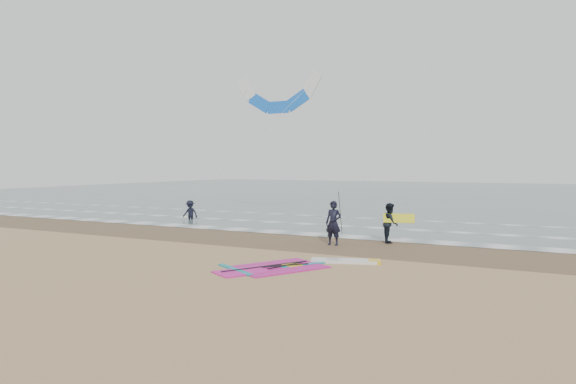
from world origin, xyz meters
The scene contains 11 objects.
ground centered at (0.00, 0.00, 0.00)m, with size 120.00×120.00×0.00m, color tan.
sea_water centered at (0.00, 48.00, 0.01)m, with size 120.00×80.00×0.02m, color #47605E.
wet_sand_band centered at (0.00, 6.00, 0.00)m, with size 120.00×5.00×0.01m, color brown.
foam_waterline centered at (0.00, 10.44, 0.03)m, with size 120.00×9.15×0.02m.
windsurf_rig centered at (0.57, 0.99, 0.03)m, with size 4.80×4.55×0.12m.
person_standing centered at (-0.01, 5.70, 0.92)m, with size 0.67×0.44×1.85m, color black.
person_walking centered at (1.91, 7.40, 0.85)m, with size 0.83×0.65×1.70m, color black.
person_wading centered at (-11.29, 10.89, 0.77)m, with size 1.00×0.58×1.55m, color black.
held_pole centered at (0.29, 5.70, 1.35)m, with size 0.17×0.86×1.82m.
carried_kiteboard centered at (2.31, 7.30, 1.08)m, with size 1.30×0.51×0.39m.
surf_kite centered at (-7.78, 15.59, 7.73)m, with size 6.62×4.79×8.29m.
Camera 1 is at (7.72, -14.01, 3.31)m, focal length 32.00 mm.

